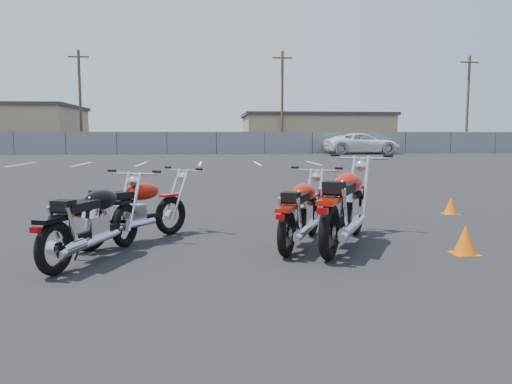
{
  "coord_description": "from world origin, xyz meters",
  "views": [
    {
      "loc": [
        -0.4,
        -6.16,
        1.41
      ],
      "look_at": [
        0.2,
        0.6,
        0.65
      ],
      "focal_mm": 35.0,
      "sensor_mm": 36.0,
      "label": 1
    }
  ],
  "objects": [
    {
      "name": "ground",
      "position": [
        0.0,
        0.0,
        0.0
      ],
      "size": [
        120.0,
        120.0,
        0.0
      ],
      "primitive_type": "plane",
      "color": "black",
      "rests_on": "ground"
    },
    {
      "name": "motorcycle_front_red",
      "position": [
        -1.45,
        0.5,
        0.44
      ],
      "size": [
        1.61,
        1.69,
        0.96
      ],
      "color": "black",
      "rests_on": "ground"
    },
    {
      "name": "motorcycle_second_black",
      "position": [
        -1.75,
        -0.42,
        0.44
      ],
      "size": [
        1.1,
        1.96,
        0.97
      ],
      "color": "black",
      "rests_on": "ground"
    },
    {
      "name": "motorcycle_third_red",
      "position": [
        0.74,
        0.12,
        0.44
      ],
      "size": [
        1.18,
        1.93,
        0.97
      ],
      "color": "black",
      "rests_on": "ground"
    },
    {
      "name": "motorcycle_rear_red",
      "position": [
        1.29,
        0.02,
        0.52
      ],
      "size": [
        1.49,
        2.26,
        1.15
      ],
      "color": "black",
      "rests_on": "ground"
    },
    {
      "name": "training_cone_near",
      "position": [
        3.93,
        2.46,
        0.16
      ],
      "size": [
        0.27,
        0.27,
        0.32
      ],
      "color": "orange",
      "rests_on": "ground"
    },
    {
      "name": "training_cone_far",
      "position": [
        2.61,
        -0.55,
        0.18
      ],
      "size": [
        0.3,
        0.3,
        0.36
      ],
      "color": "orange",
      "rests_on": "ground"
    },
    {
      "name": "chainlink_fence",
      "position": [
        -0.0,
        35.0,
        0.9
      ],
      "size": [
        80.06,
        0.06,
        1.8
      ],
      "color": "slate",
      "rests_on": "ground"
    },
    {
      "name": "tan_building_east",
      "position": [
        10.0,
        44.0,
        1.86
      ],
      "size": [
        14.4,
        9.4,
        3.7
      ],
      "color": "#9A8563",
      "rests_on": "ground"
    },
    {
      "name": "utility_pole_b",
      "position": [
        -12.0,
        40.0,
        4.69
      ],
      "size": [
        1.8,
        0.24,
        9.0
      ],
      "color": "#4A3422",
      "rests_on": "ground"
    },
    {
      "name": "utility_pole_c",
      "position": [
        6.0,
        39.0,
        4.69
      ],
      "size": [
        1.8,
        0.24,
        9.0
      ],
      "color": "#4A3422",
      "rests_on": "ground"
    },
    {
      "name": "utility_pole_d",
      "position": [
        24.0,
        40.0,
        4.69
      ],
      "size": [
        1.8,
        0.24,
        9.0
      ],
      "color": "#4A3422",
      "rests_on": "ground"
    },
    {
      "name": "parking_line_stripes",
      "position": [
        -2.5,
        20.0,
        0.0
      ],
      "size": [
        15.12,
        4.0,
        0.01
      ],
      "color": "silver",
      "rests_on": "ground"
    },
    {
      "name": "white_van",
      "position": [
        11.74,
        33.43,
        1.32
      ],
      "size": [
        3.07,
        7.08,
        2.65
      ],
      "primitive_type": "imported",
      "rotation": [
        0.0,
        0.0,
        1.61
      ],
      "color": "white",
      "rests_on": "ground"
    }
  ]
}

